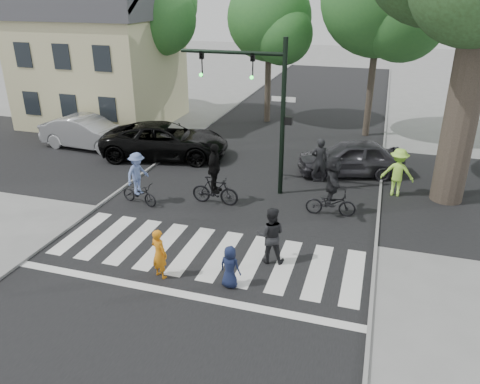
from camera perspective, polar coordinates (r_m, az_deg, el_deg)
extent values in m
plane|color=gray|center=(13.94, -5.68, -9.42)|extent=(120.00, 120.00, 0.00)
cube|color=black|center=(18.06, 0.35, -1.15)|extent=(10.00, 70.00, 0.01)
cube|color=black|center=(20.72, 2.75, 2.18)|extent=(70.00, 10.00, 0.01)
cube|color=gray|center=(19.97, -13.67, 0.79)|extent=(0.10, 70.00, 0.10)
cube|color=gray|center=(17.42, 16.49, -3.01)|extent=(0.10, 70.00, 0.10)
cube|color=silver|center=(16.71, -18.80, -4.67)|extent=(0.55, 3.00, 0.01)
cube|color=silver|center=(16.18, -15.89, -5.24)|extent=(0.55, 3.00, 0.01)
cube|color=silver|center=(15.70, -12.79, -5.84)|extent=(0.55, 3.00, 0.01)
cube|color=silver|center=(15.26, -9.49, -6.45)|extent=(0.55, 3.00, 0.01)
cube|color=silver|center=(14.88, -6.00, -7.07)|extent=(0.55, 3.00, 0.01)
cube|color=silver|center=(14.56, -2.34, -7.70)|extent=(0.55, 3.00, 0.01)
cube|color=silver|center=(14.30, 1.49, -8.31)|extent=(0.55, 3.00, 0.01)
cube|color=silver|center=(14.11, 5.45, -8.91)|extent=(0.55, 3.00, 0.01)
cube|color=silver|center=(13.99, 9.51, -9.48)|extent=(0.55, 3.00, 0.01)
cube|color=silver|center=(13.94, 13.63, -10.00)|extent=(0.55, 3.00, 0.01)
cube|color=silver|center=(13.03, -7.73, -12.11)|extent=(10.00, 0.30, 0.01)
cylinder|color=black|center=(17.86, 5.23, 8.70)|extent=(0.18, 0.18, 6.00)
cylinder|color=black|center=(17.92, -1.01, 16.66)|extent=(4.00, 0.14, 0.14)
imported|color=black|center=(17.75, 1.55, 15.12)|extent=(0.16, 0.20, 1.00)
sphere|color=#19E533|center=(17.70, 1.43, 13.78)|extent=(0.14, 0.14, 0.14)
imported|color=black|center=(18.38, -4.69, 15.35)|extent=(0.16, 0.20, 1.00)
sphere|color=#19E533|center=(18.33, -4.79, 14.06)|extent=(0.14, 0.14, 0.14)
cube|color=black|center=(17.82, 5.93, 8.63)|extent=(0.28, 0.18, 0.30)
cube|color=#FF660C|center=(17.80, 6.28, 8.60)|extent=(0.02, 0.14, 0.20)
cube|color=white|center=(17.68, 5.33, 11.20)|extent=(0.90, 0.04, 0.18)
cylinder|color=brown|center=(18.86, 25.47, 8.89)|extent=(1.20, 1.20, 7.00)
cylinder|color=brown|center=(33.10, -18.15, 14.52)|extent=(0.36, 0.36, 5.95)
sphere|color=#317031|center=(32.80, -18.94, 20.37)|extent=(5.20, 5.20, 5.20)
sphere|color=#317031|center=(31.61, -17.94, 18.85)|extent=(3.64, 3.64, 3.64)
cylinder|color=brown|center=(30.07, -10.60, 14.92)|extent=(0.36, 0.36, 6.44)
sphere|color=#317031|center=(29.76, -11.16, 21.93)|extent=(5.80, 5.80, 5.80)
sphere|color=#317031|center=(28.50, -9.66, 20.12)|extent=(4.06, 4.06, 4.06)
cylinder|color=brown|center=(28.71, 3.43, 14.02)|extent=(0.36, 0.36, 5.60)
sphere|color=#317031|center=(28.36, 3.60, 20.40)|extent=(4.80, 4.80, 4.80)
sphere|color=#317031|center=(27.50, 5.23, 18.59)|extent=(3.36, 3.36, 3.36)
cylinder|color=brown|center=(26.55, 15.79, 13.64)|extent=(0.36, 0.36, 6.72)
sphere|color=#317031|center=(25.35, 19.30, 19.39)|extent=(4.20, 4.20, 4.20)
cube|color=beige|center=(29.90, -16.48, 13.90)|extent=(8.00, 7.00, 6.00)
cube|color=#47474C|center=(29.57, -17.33, 20.77)|extent=(8.40, 7.40, 1.20)
cube|color=black|center=(28.81, -24.04, 9.85)|extent=(1.00, 0.06, 1.30)
cube|color=black|center=(28.39, -24.93, 14.92)|extent=(1.00, 0.06, 1.30)
cube|color=black|center=(27.32, -20.14, 9.79)|extent=(1.00, 0.06, 1.30)
cube|color=black|center=(26.88, -20.93, 15.16)|extent=(1.00, 0.06, 1.30)
cube|color=black|center=(25.97, -15.82, 9.67)|extent=(1.00, 0.06, 1.30)
cube|color=black|center=(25.50, -16.48, 15.34)|extent=(1.00, 0.06, 1.30)
cube|color=gray|center=(26.55, -17.48, 6.86)|extent=(2.00, 1.20, 0.80)
imported|color=orange|center=(13.38, -9.82, -7.42)|extent=(0.64, 0.54, 1.51)
imported|color=#171F3F|center=(12.86, -1.23, -9.12)|extent=(0.67, 0.50, 1.24)
imported|color=black|center=(13.86, 3.77, -5.28)|extent=(0.96, 0.81, 1.77)
imported|color=black|center=(18.11, -12.17, -0.19)|extent=(1.70, 0.94, 0.85)
imported|color=#6379B4|center=(17.80, -12.39, 2.20)|extent=(0.84, 1.16, 1.63)
imported|color=black|center=(17.68, -3.07, 0.19)|extent=(1.83, 0.52, 1.10)
imported|color=black|center=(17.35, -3.13, 2.89)|extent=(0.47, 1.11, 1.89)
imported|color=black|center=(17.13, 11.00, -1.35)|extent=(1.83, 0.80, 0.94)
imported|color=black|center=(16.78, 11.24, 1.43)|extent=(0.69, 1.71, 1.79)
imported|color=black|center=(22.89, -9.08, 6.20)|extent=(6.44, 3.92, 1.67)
imported|color=#B4B5B8|center=(25.22, -18.06, 6.91)|extent=(5.05, 2.07, 1.63)
imported|color=#343339|center=(21.01, 13.30, 4.10)|extent=(4.89, 3.09, 1.55)
imported|color=#B3FF4D|center=(19.27, 18.68, 2.28)|extent=(1.29, 0.79, 1.93)
imported|color=black|center=(19.87, 9.63, 3.83)|extent=(0.79, 0.62, 1.91)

